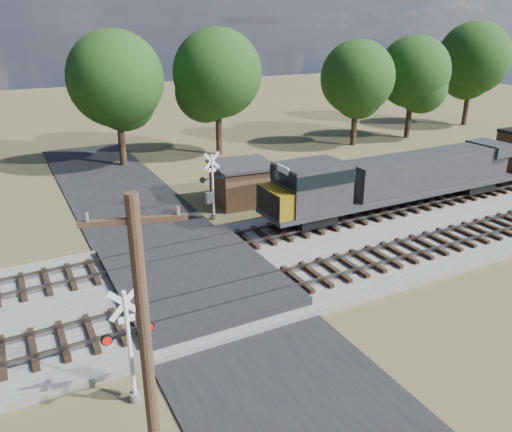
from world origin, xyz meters
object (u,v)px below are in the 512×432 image
crossing_signal_near (133,355)px  equipment_shed (243,182)px  crossing_signal_far (212,192)px  utility_pole (148,367)px

crossing_signal_near → equipment_shed: 18.84m
crossing_signal_near → crossing_signal_far: crossing_signal_far is taller
utility_pole → equipment_shed: size_ratio=1.96×
crossing_signal_near → equipment_shed: crossing_signal_near is taller
equipment_shed → crossing_signal_far: bearing=-141.2°
crossing_signal_near → crossing_signal_far: (8.15, 13.19, 0.04)m
utility_pole → crossing_signal_near: bearing=98.1°
crossing_signal_near → equipment_shed: size_ratio=0.96×
crossing_signal_near → equipment_shed: bearing=50.0°
crossing_signal_far → utility_pole: 19.62m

